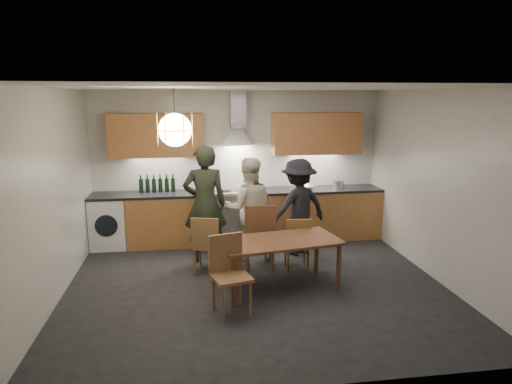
{
  "coord_description": "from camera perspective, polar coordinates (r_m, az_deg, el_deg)",
  "views": [
    {
      "loc": [
        -0.84,
        -5.7,
        2.5
      ],
      "look_at": [
        0.06,
        0.4,
        1.2
      ],
      "focal_mm": 32.0,
      "sensor_mm": 36.0,
      "label": 1
    }
  ],
  "objects": [
    {
      "name": "room_shell",
      "position": [
        5.81,
        -0.0,
        4.07
      ],
      "size": [
        5.02,
        4.52,
        2.61
      ],
      "color": "white",
      "rests_on": "ground"
    },
    {
      "name": "wall_fixtures",
      "position": [
        7.84,
        -2.22,
        7.3
      ],
      "size": [
        4.3,
        0.54,
        1.1
      ],
      "color": "#CB854E",
      "rests_on": "ground"
    },
    {
      "name": "chair_front",
      "position": [
        5.42,
        -3.42,
        -9.5
      ],
      "size": [
        0.51,
        0.51,
        0.92
      ],
      "rotation": [
        0.0,
        0.0,
        0.27
      ],
      "color": "brown",
      "rests_on": "ground"
    },
    {
      "name": "mixing_bowl",
      "position": [
        7.97,
        6.08,
        0.56
      ],
      "size": [
        0.36,
        0.36,
        0.08
      ],
      "primitive_type": "imported",
      "rotation": [
        0.0,
        0.0,
        0.09
      ],
      "color": "silver",
      "rests_on": "counter_run"
    },
    {
      "name": "person_left",
      "position": [
        6.93,
        -6.4,
        -1.53
      ],
      "size": [
        0.67,
        0.45,
        1.8
      ],
      "primitive_type": "imported",
      "rotation": [
        0.0,
        0.0,
        3.17
      ],
      "color": "black",
      "rests_on": "ground"
    },
    {
      "name": "pendant_lamp",
      "position": [
        5.62,
        -10.09,
        7.65
      ],
      "size": [
        0.43,
        0.43,
        0.7
      ],
      "color": "black",
      "rests_on": "ground"
    },
    {
      "name": "person_mid",
      "position": [
        7.04,
        -0.95,
        -2.1
      ],
      "size": [
        0.79,
        0.63,
        1.59
      ],
      "primitive_type": "imported",
      "rotation": [
        0.0,
        0.0,
        3.11
      ],
      "color": "beige",
      "rests_on": "ground"
    },
    {
      "name": "chair_back_right",
      "position": [
        6.67,
        5.24,
        -6.02
      ],
      "size": [
        0.38,
        0.38,
        0.79
      ],
      "rotation": [
        0.0,
        0.0,
        3.07
      ],
      "color": "brown",
      "rests_on": "ground"
    },
    {
      "name": "counter_run",
      "position": [
        7.97,
        -1.88,
        -3.02
      ],
      "size": [
        5.0,
        0.62,
        0.9
      ],
      "color": "#C2854A",
      "rests_on": "ground"
    },
    {
      "name": "ground",
      "position": [
        6.28,
        -0.0,
        -11.55
      ],
      "size": [
        5.0,
        5.0,
        0.0
      ],
      "primitive_type": "plane",
      "color": "black",
      "rests_on": "ground"
    },
    {
      "name": "person_right",
      "position": [
        7.28,
        5.3,
        -1.89
      ],
      "size": [
        1.13,
        0.88,
        1.54
      ],
      "primitive_type": "imported",
      "rotation": [
        0.0,
        0.0,
        3.5
      ],
      "color": "black",
      "rests_on": "ground"
    },
    {
      "name": "stock_pot",
      "position": [
        8.2,
        10.26,
        0.93
      ],
      "size": [
        0.25,
        0.25,
        0.13
      ],
      "primitive_type": "cylinder",
      "rotation": [
        0.0,
        0.0,
        -0.39
      ],
      "color": "silver",
      "rests_on": "counter_run"
    },
    {
      "name": "wine_bottles",
      "position": [
        7.9,
        -12.26,
        1.05
      ],
      "size": [
        0.6,
        0.07,
        0.3
      ],
      "color": "black",
      "rests_on": "counter_run"
    },
    {
      "name": "dining_table",
      "position": [
        6.01,
        2.88,
        -6.68
      ],
      "size": [
        1.68,
        1.05,
        0.66
      ],
      "rotation": [
        0.0,
        0.0,
        0.18
      ],
      "color": "brown",
      "rests_on": "ground"
    },
    {
      "name": "chair_back_mid",
      "position": [
        6.63,
        0.49,
        -5.06
      ],
      "size": [
        0.48,
        0.48,
        0.99
      ],
      "rotation": [
        0.0,
        0.0,
        3.07
      ],
      "color": "brown",
      "rests_on": "ground"
    },
    {
      "name": "range_stove",
      "position": [
        7.96,
        -2.04,
        -3.09
      ],
      "size": [
        0.9,
        0.6,
        0.92
      ],
      "color": "silver",
      "rests_on": "ground"
    },
    {
      "name": "chair_back_left",
      "position": [
        6.48,
        -6.18,
        -6.2
      ],
      "size": [
        0.48,
        0.48,
        0.86
      ],
      "rotation": [
        0.0,
        0.0,
        2.88
      ],
      "color": "brown",
      "rests_on": "ground"
    }
  ]
}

